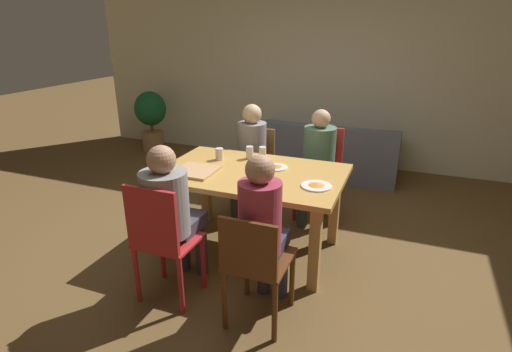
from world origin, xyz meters
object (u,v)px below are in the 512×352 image
object	(u,v)px
person_3	(170,208)
plate_1	(276,167)
person_0	(318,157)
plate_0	(316,185)
chair_2	(255,163)
person_1	(263,224)
couch	(325,155)
dining_table	(252,183)
chair_0	(320,169)
chair_3	(161,238)
pizza_box_0	(195,171)
drinking_glass_0	(263,152)
drinking_glass_2	(219,154)
drinking_glass_1	(250,153)
person_2	(250,150)
potted_plant	(151,116)
chair_1	(255,263)

from	to	relation	value
person_3	plate_1	world-z (taller)	person_3
person_0	plate_0	size ratio (longest dim) A/B	4.82
chair_2	person_1	bearing A→B (deg)	-66.87
plate_1	couch	size ratio (longest dim) A/B	0.11
dining_table	person_3	bearing A→B (deg)	-112.68
chair_0	chair_3	world-z (taller)	chair_3
person_3	pizza_box_0	distance (m)	0.61
plate_1	drinking_glass_0	world-z (taller)	drinking_glass_0
person_1	drinking_glass_2	size ratio (longest dim) A/B	11.00
drinking_glass_1	person_2	bearing A→B (deg)	111.80
pizza_box_0	potted_plant	world-z (taller)	potted_plant
chair_1	chair_2	bearing A→B (deg)	111.50
chair_3	plate_0	distance (m)	1.26
person_0	plate_0	bearing A→B (deg)	-77.73
person_3	couch	distance (m)	3.10
potted_plant	pizza_box_0	bearing A→B (deg)	-48.29
dining_table	plate_0	world-z (taller)	plate_0
chair_0	person_3	world-z (taller)	person_3
person_0	person_2	world-z (taller)	person_2
person_1	pizza_box_0	bearing A→B (deg)	145.15
plate_1	drinking_glass_2	size ratio (longest dim) A/B	1.88
chair_2	chair_3	xyz separation A→B (m)	(0.00, -1.86, 0.03)
chair_3	pizza_box_0	size ratio (longest dim) A/B	2.78
pizza_box_0	drinking_glass_2	distance (m)	0.39
chair_0	chair_2	world-z (taller)	chair_0
plate_1	drinking_glass_2	distance (m)	0.58
drinking_glass_1	potted_plant	size ratio (longest dim) A/B	0.12
chair_0	chair_1	size ratio (longest dim) A/B	1.10
pizza_box_0	chair_1	bearing A→B (deg)	-40.92
person_2	dining_table	bearing A→B (deg)	-66.75
person_0	potted_plant	xyz separation A→B (m)	(-3.08, 1.47, -0.12)
chair_1	person_1	size ratio (longest dim) A/B	0.71
person_1	drinking_glass_0	size ratio (longest dim) A/B	11.29
dining_table	chair_2	size ratio (longest dim) A/B	1.78
dining_table	person_3	distance (m)	0.86
person_1	person_2	world-z (taller)	person_1
dining_table	person_0	bearing A→B (deg)	64.74
person_1	pizza_box_0	size ratio (longest dim) A/B	3.54
person_1	couch	xyz separation A→B (m)	(-0.20, 3.02, -0.44)
person_2	chair_3	bearing A→B (deg)	-90.00
plate_0	couch	xyz separation A→B (m)	(-0.42, 2.37, -0.50)
chair_2	plate_0	distance (m)	1.44
chair_1	plate_0	world-z (taller)	chair_1
chair_1	plate_1	world-z (taller)	chair_1
chair_0	person_2	distance (m)	0.78
chair_3	potted_plant	distance (m)	4.02
plate_0	drinking_glass_2	size ratio (longest dim) A/B	2.20
person_2	potted_plant	size ratio (longest dim) A/B	1.23
couch	drinking_glass_2	bearing A→B (deg)	-106.38
person_3	drinking_glass_2	bearing A→B (deg)	94.37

